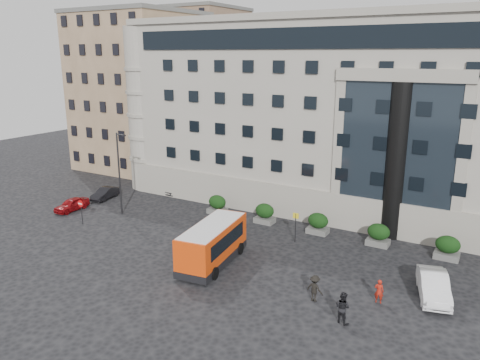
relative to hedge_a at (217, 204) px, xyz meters
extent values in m
plane|color=black|center=(4.00, -7.80, -0.93)|extent=(120.00, 120.00, 0.00)
cube|color=gray|center=(10.00, 14.20, 8.07)|extent=(44.00, 24.00, 18.00)
cylinder|color=black|center=(16.00, 2.50, 5.57)|extent=(1.80, 1.80, 13.00)
cube|color=#83674C|center=(-20.00, 12.20, 9.07)|extent=(14.00, 14.00, 20.00)
cube|color=brown|center=(-23.00, 30.20, 10.07)|extent=(13.00, 13.00, 22.00)
cube|color=#545452|center=(0.00, 0.00, -0.68)|extent=(1.80, 1.20, 0.50)
ellipsoid|color=black|center=(0.00, 0.00, 0.24)|extent=(1.80, 1.26, 1.34)
cube|color=#545452|center=(5.20, 0.00, -0.68)|extent=(1.80, 1.20, 0.50)
ellipsoid|color=black|center=(5.20, 0.00, 0.24)|extent=(1.80, 1.26, 1.34)
cube|color=#545452|center=(10.40, 0.00, -0.68)|extent=(1.80, 1.20, 0.50)
ellipsoid|color=black|center=(10.40, 0.00, 0.24)|extent=(1.80, 1.26, 1.34)
cube|color=#545452|center=(15.60, 0.00, -0.68)|extent=(1.80, 1.20, 0.50)
ellipsoid|color=black|center=(15.60, 0.00, 0.24)|extent=(1.80, 1.26, 1.34)
cube|color=#545452|center=(20.80, 0.00, -0.68)|extent=(1.80, 1.20, 0.50)
ellipsoid|color=black|center=(20.80, 0.00, 0.24)|extent=(1.80, 1.26, 1.34)
cylinder|color=#262628|center=(-8.00, -4.80, 3.07)|extent=(0.16, 0.16, 8.00)
cylinder|color=#262628|center=(-7.55, -4.80, 6.92)|extent=(0.90, 0.12, 0.12)
cube|color=black|center=(-7.10, -4.80, 6.87)|extent=(0.35, 0.18, 0.14)
cylinder|color=#262628|center=(9.50, -2.80, 0.32)|extent=(0.08, 0.08, 2.50)
cube|color=yellow|center=(9.50, -2.80, 1.37)|extent=(0.50, 0.06, 0.45)
cylinder|color=#262628|center=(-9.00, -8.80, 0.17)|extent=(0.08, 0.08, 2.20)
cylinder|color=red|center=(-9.00, -8.86, 1.07)|extent=(0.64, 0.05, 0.64)
cube|color=white|center=(-9.00, -8.90, 1.07)|extent=(0.45, 0.04, 0.10)
cube|color=red|center=(5.87, -9.65, 0.84)|extent=(3.43, 7.48, 2.44)
cube|color=black|center=(5.87, -9.65, -0.48)|extent=(3.48, 7.53, 0.55)
cube|color=black|center=(5.87, -9.65, 1.08)|extent=(3.28, 5.92, 1.08)
cube|color=silver|center=(5.87, -9.65, 2.01)|extent=(3.26, 7.11, 0.18)
cylinder|color=black|center=(4.96, -12.11, -0.48)|extent=(0.40, 0.93, 0.90)
cylinder|color=black|center=(7.41, -11.77, -0.48)|extent=(0.40, 0.93, 0.90)
cylinder|color=black|center=(4.33, -7.53, -0.48)|extent=(0.40, 0.93, 0.90)
cylinder|color=black|center=(6.78, -7.20, -0.48)|extent=(0.40, 0.93, 0.90)
cube|color=maroon|center=(-10.45, 6.90, 0.82)|extent=(2.90, 4.25, 2.83)
cube|color=maroon|center=(-10.67, 3.97, 0.37)|extent=(2.62, 1.99, 1.92)
cube|color=black|center=(-10.72, 3.18, 0.77)|extent=(2.15, 0.28, 0.90)
cylinder|color=black|center=(-11.90, 4.18, -0.45)|extent=(0.36, 0.97, 0.95)
cylinder|color=black|center=(-9.42, 3.99, -0.45)|extent=(0.36, 0.97, 0.95)
cylinder|color=black|center=(-11.62, 7.90, -0.45)|extent=(0.36, 0.97, 0.95)
cylinder|color=black|center=(-9.14, 7.71, -0.45)|extent=(0.36, 0.97, 0.95)
imported|color=maroon|center=(-13.00, -6.58, -0.30)|extent=(1.52, 3.70, 1.25)
imported|color=black|center=(-13.00, -2.12, -0.32)|extent=(1.89, 3.88, 1.22)
imported|color=black|center=(-7.50, 4.20, -0.24)|extent=(2.39, 4.89, 1.37)
imported|color=black|center=(-13.00, 6.51, -0.21)|extent=(2.80, 5.35, 1.44)
imported|color=white|center=(20.83, -6.74, -0.13)|extent=(2.93, 5.11, 1.59)
imported|color=#A61D10|center=(18.00, -9.18, -0.14)|extent=(0.61, 0.44, 1.57)
imported|color=black|center=(16.75, -12.51, 0.03)|extent=(1.10, 0.95, 1.92)
imported|color=black|center=(14.46, -11.02, -0.06)|extent=(1.23, 0.85, 1.74)
camera|label=1|loc=(23.82, -36.28, 14.15)|focal=35.00mm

